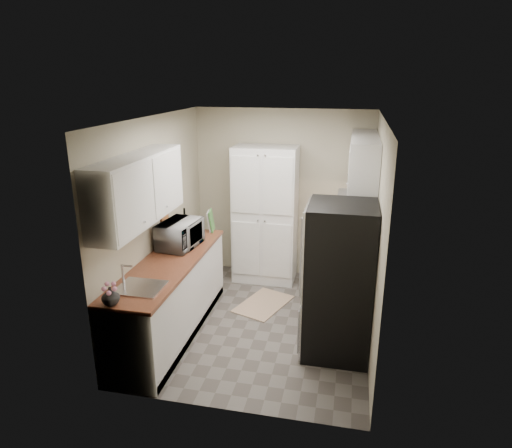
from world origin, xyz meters
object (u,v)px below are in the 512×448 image
(electric_range, at_px, (343,281))
(wine_bottle, at_px, (185,222))
(microwave, at_px, (180,234))
(refrigerator, at_px, (339,281))
(pantry_cabinet, at_px, (265,215))
(toaster_oven, at_px, (344,218))

(electric_range, height_order, wine_bottle, wine_bottle)
(microwave, relative_size, wine_bottle, 1.84)
(microwave, xyz_separation_m, wine_bottle, (-0.12, 0.49, -0.00))
(electric_range, distance_m, refrigerator, 0.88)
(electric_range, xyz_separation_m, microwave, (-1.99, -0.36, 0.60))
(pantry_cabinet, xyz_separation_m, refrigerator, (1.14, -1.73, -0.15))
(microwave, xyz_separation_m, toaster_oven, (1.95, 1.23, -0.04))
(refrigerator, height_order, toaster_oven, refrigerator)
(refrigerator, xyz_separation_m, wine_bottle, (-2.08, 0.93, 0.23))
(wine_bottle, bearing_deg, refrigerator, -24.05)
(microwave, height_order, toaster_oven, microwave)
(refrigerator, distance_m, toaster_oven, 1.68)
(pantry_cabinet, height_order, wine_bottle, pantry_cabinet)
(wine_bottle, relative_size, toaster_oven, 0.73)
(electric_range, bearing_deg, microwave, -169.71)
(electric_range, bearing_deg, pantry_cabinet, 141.78)
(pantry_cabinet, distance_m, wine_bottle, 1.23)
(pantry_cabinet, bearing_deg, electric_range, -38.22)
(electric_range, relative_size, wine_bottle, 3.55)
(electric_range, height_order, toaster_oven, toaster_oven)
(refrigerator, distance_m, wine_bottle, 2.29)
(toaster_oven, bearing_deg, refrigerator, -90.81)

